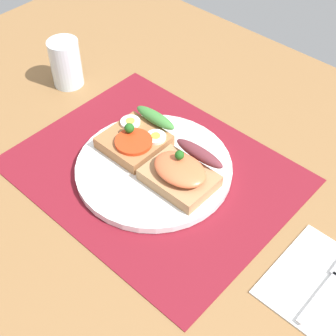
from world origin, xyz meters
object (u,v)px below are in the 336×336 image
(plate, at_px, (154,168))
(fork, at_px, (327,285))
(sandwich_egg_tomato, at_px, (137,138))
(drinking_glass, at_px, (66,63))
(sandwich_salmon, at_px, (183,171))
(napkin, at_px, (328,291))

(plate, height_order, fork, plate)
(sandwich_egg_tomato, relative_size, drinking_glass, 1.19)
(sandwich_salmon, bearing_deg, plate, -171.14)
(sandwich_egg_tomato, relative_size, napkin, 0.73)
(plate, distance_m, sandwich_egg_tomato, 0.06)
(fork, xyz_separation_m, drinking_glass, (-0.59, 0.06, 0.04))
(sandwich_egg_tomato, height_order, sandwich_salmon, sandwich_salmon)
(napkin, bearing_deg, drinking_glass, 173.84)
(plate, relative_size, fork, 1.92)
(napkin, relative_size, fork, 1.15)
(plate, xyz_separation_m, sandwich_salmon, (0.05, 0.01, 0.03))
(drinking_glass, bearing_deg, plate, -11.99)
(sandwich_salmon, relative_size, drinking_glass, 1.16)
(sandwich_egg_tomato, xyz_separation_m, drinking_glass, (-0.23, 0.04, 0.02))
(sandwich_egg_tomato, bearing_deg, plate, -17.43)
(sandwich_salmon, distance_m, drinking_glass, 0.34)
(sandwich_egg_tomato, bearing_deg, drinking_glass, 169.29)
(plate, xyz_separation_m, napkin, (0.31, -0.00, -0.01))
(plate, relative_size, drinking_glass, 2.72)
(sandwich_egg_tomato, relative_size, sandwich_salmon, 1.02)
(plate, bearing_deg, sandwich_salmon, 8.86)
(fork, bearing_deg, napkin, -45.93)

